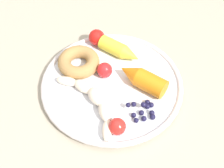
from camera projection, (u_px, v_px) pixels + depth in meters
name	position (u px, v px, depth m)	size (l,w,h in m)	color
dining_table	(120.00, 96.00, 0.82)	(1.12, 0.90, 0.72)	#A79D88
plate	(112.00, 85.00, 0.73)	(0.31, 0.31, 0.02)	silver
banana	(93.00, 100.00, 0.68)	(0.14, 0.14, 0.03)	beige
carrot_orange	(142.00, 79.00, 0.71)	(0.09, 0.11, 0.04)	orange
carrot_yellow	(120.00, 50.00, 0.76)	(0.08, 0.11, 0.03)	yellow
donut	(78.00, 63.00, 0.74)	(0.09, 0.09, 0.03)	#AA7E47
blueberry_pile	(143.00, 110.00, 0.67)	(0.06, 0.06, 0.02)	#191638
tomato_near	(105.00, 70.00, 0.73)	(0.03, 0.03, 0.03)	red
tomato_mid	(117.00, 126.00, 0.64)	(0.03, 0.03, 0.03)	red
tomato_far	(97.00, 37.00, 0.79)	(0.04, 0.04, 0.04)	red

